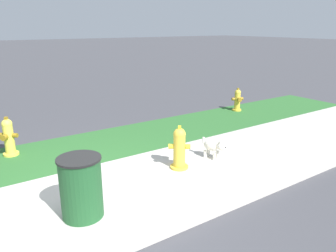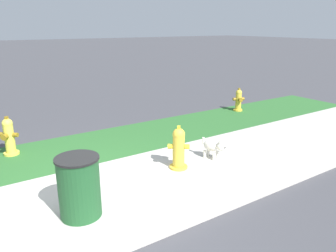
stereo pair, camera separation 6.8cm
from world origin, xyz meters
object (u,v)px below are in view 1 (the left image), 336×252
object	(u,v)px
fire_hydrant_far_end	(179,148)
small_white_dog	(214,146)
fire_hydrant_across_street	(237,100)
fire_hydrant_near_corner	(9,137)
trash_bin	(81,188)

from	to	relation	value
fire_hydrant_far_end	small_white_dog	distance (m)	0.83
small_white_dog	fire_hydrant_across_street	bearing A→B (deg)	110.65
fire_hydrant_near_corner	fire_hydrant_far_end	bearing A→B (deg)	175.04
fire_hydrant_near_corner	trash_bin	distance (m)	3.00
trash_bin	fire_hydrant_across_street	bearing A→B (deg)	26.23
fire_hydrant_far_end	trash_bin	size ratio (longest dim) A/B	0.94
fire_hydrant_far_end	small_white_dog	size ratio (longest dim) A/B	1.63
small_white_dog	fire_hydrant_near_corner	bearing A→B (deg)	-144.12
fire_hydrant_across_street	fire_hydrant_far_end	xyz separation A→B (m)	(-3.97, -2.42, 0.06)
fire_hydrant_far_end	small_white_dog	bearing A→B (deg)	35.73
fire_hydrant_across_street	trash_bin	bearing A→B (deg)	47.36
fire_hydrant_near_corner	fire_hydrant_far_end	xyz separation A→B (m)	(2.44, -2.43, 0.01)
fire_hydrant_across_street	fire_hydrant_far_end	world-z (taller)	fire_hydrant_far_end
fire_hydrant_near_corner	fire_hydrant_across_street	bearing A→B (deg)	-140.14
fire_hydrant_across_street	trash_bin	size ratio (longest dim) A/B	0.81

